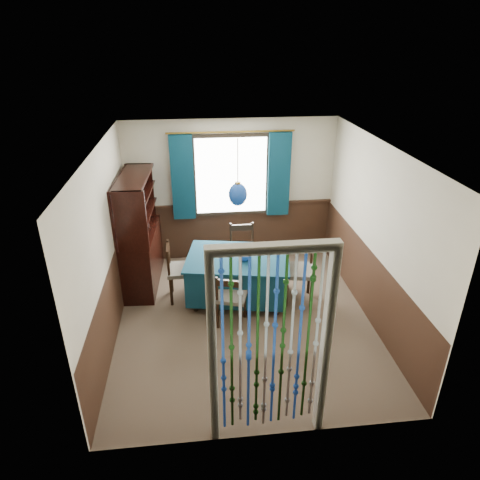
{
  "coord_description": "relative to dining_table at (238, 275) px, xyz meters",
  "views": [
    {
      "loc": [
        -0.63,
        -5.04,
        3.75
      ],
      "look_at": [
        -0.02,
        0.42,
        1.07
      ],
      "focal_mm": 32.0,
      "sensor_mm": 36.0,
      "label": 1
    }
  ],
  "objects": [
    {
      "name": "pendant_lamp",
      "position": [
        -0.0,
        -0.0,
        1.3
      ],
      "size": [
        0.26,
        0.26,
        0.94
      ],
      "color": "olive",
      "rests_on": "ceiling"
    },
    {
      "name": "sideboard",
      "position": [
        -1.5,
        0.66,
        0.2
      ],
      "size": [
        0.56,
        1.42,
        1.83
      ],
      "rotation": [
        0.0,
        0.0,
        -0.05
      ],
      "color": "black",
      "rests_on": "floor"
    },
    {
      "name": "wainscot_front",
      "position": [
        0.04,
        -2.53,
        0.07
      ],
      "size": [
        3.6,
        0.0,
        3.6
      ],
      "primitive_type": "plane",
      "rotation": [
        -1.57,
        0.0,
        0.0
      ],
      "color": "#362014",
      "rests_on": "ground"
    },
    {
      "name": "vase_sideboard",
      "position": [
        -1.44,
        1.04,
        0.57
      ],
      "size": [
        0.19,
        0.19,
        0.17
      ],
      "primitive_type": "imported",
      "rotation": [
        0.0,
        0.0,
        -0.18
      ],
      "color": "beige",
      "rests_on": "sideboard"
    },
    {
      "name": "wainscot_right",
      "position": [
        1.82,
        -0.54,
        0.07
      ],
      "size": [
        0.0,
        4.0,
        4.0
      ],
      "primitive_type": "plane",
      "rotation": [
        1.57,
        0.0,
        -1.57
      ],
      "color": "#362014",
      "rests_on": "ground"
    },
    {
      "name": "chair_right",
      "position": [
        0.95,
        -0.14,
        0.08
      ],
      "size": [
        0.52,
        0.53,
        0.95
      ],
      "rotation": [
        0.0,
        0.0,
        1.41
      ],
      "color": "black",
      "rests_on": "floor"
    },
    {
      "name": "ceiling",
      "position": [
        0.04,
        -0.54,
        2.07
      ],
      "size": [
        4.0,
        4.0,
        0.0
      ],
      "primitive_type": "plane",
      "rotation": [
        3.14,
        0.0,
        0.0
      ],
      "color": "silver",
      "rests_on": "ground"
    },
    {
      "name": "wainscot_back",
      "position": [
        0.04,
        1.44,
        0.07
      ],
      "size": [
        3.6,
        0.0,
        3.6
      ],
      "primitive_type": "plane",
      "rotation": [
        1.57,
        0.0,
        0.0
      ],
      "color": "#362014",
      "rests_on": "ground"
    },
    {
      "name": "wainscot_left",
      "position": [
        -1.75,
        -0.54,
        0.07
      ],
      "size": [
        0.0,
        4.0,
        4.0
      ],
      "primitive_type": "plane",
      "rotation": [
        1.57,
        0.0,
        1.57
      ],
      "color": "#362014",
      "rests_on": "ground"
    },
    {
      "name": "dining_table",
      "position": [
        0.0,
        0.0,
        0.0
      ],
      "size": [
        1.69,
        1.31,
        0.73
      ],
      "rotation": [
        0.0,
        0.0,
        -0.18
      ],
      "color": "#0D3243",
      "rests_on": "floor"
    },
    {
      "name": "wall_front",
      "position": [
        0.04,
        -2.54,
        0.82
      ],
      "size": [
        3.6,
        0.0,
        3.6
      ],
      "primitive_type": "plane",
      "rotation": [
        -1.57,
        0.0,
        0.0
      ],
      "color": "beige",
      "rests_on": "ground"
    },
    {
      "name": "chair_left",
      "position": [
        -0.88,
        0.13,
        0.06
      ],
      "size": [
        0.45,
        0.47,
        0.92
      ],
      "rotation": [
        0.0,
        0.0,
        -1.55
      ],
      "color": "black",
      "rests_on": "floor"
    },
    {
      "name": "vase_table",
      "position": [
        0.09,
        -0.09,
        0.39
      ],
      "size": [
        0.21,
        0.21,
        0.18
      ],
      "primitive_type": "imported",
      "rotation": [
        0.0,
        0.0,
        0.31
      ],
      "color": "#163F97",
      "rests_on": "dining_table"
    },
    {
      "name": "window",
      "position": [
        0.04,
        1.41,
        1.12
      ],
      "size": [
        1.32,
        0.12,
        1.42
      ],
      "primitive_type": "cube",
      "color": "black",
      "rests_on": "wall_back"
    },
    {
      "name": "doorway",
      "position": [
        0.04,
        -2.48,
        0.62
      ],
      "size": [
        1.16,
        0.12,
        2.18
      ],
      "primitive_type": null,
      "color": "silver",
      "rests_on": "ground"
    },
    {
      "name": "chair_far",
      "position": [
        0.16,
        0.72,
        0.05
      ],
      "size": [
        0.45,
        0.43,
        0.9
      ],
      "rotation": [
        0.0,
        0.0,
        3.13
      ],
      "color": "black",
      "rests_on": "floor"
    },
    {
      "name": "bowl_shelf",
      "position": [
        -1.44,
        0.44,
        0.85
      ],
      "size": [
        0.25,
        0.25,
        0.05
      ],
      "primitive_type": "imported",
      "rotation": [
        0.0,
        0.0,
        -0.26
      ],
      "color": "beige",
      "rests_on": "sideboard"
    },
    {
      "name": "wall_right",
      "position": [
        1.84,
        -0.54,
        0.82
      ],
      "size": [
        0.0,
        4.0,
        4.0
      ],
      "primitive_type": "plane",
      "rotation": [
        1.57,
        0.0,
        -1.57
      ],
      "color": "beige",
      "rests_on": "ground"
    },
    {
      "name": "wall_left",
      "position": [
        -1.76,
        -0.54,
        0.82
      ],
      "size": [
        0.0,
        4.0,
        4.0
      ],
      "primitive_type": "plane",
      "rotation": [
        1.57,
        0.0,
        1.57
      ],
      "color": "beige",
      "rests_on": "ground"
    },
    {
      "name": "chair_near",
      "position": [
        -0.17,
        -0.63,
        0.02
      ],
      "size": [
        0.5,
        0.49,
        0.83
      ],
      "rotation": [
        0.0,
        0.0,
        -0.29
      ],
      "color": "black",
      "rests_on": "floor"
    },
    {
      "name": "wall_back",
      "position": [
        0.04,
        1.46,
        0.82
      ],
      "size": [
        3.6,
        0.0,
        3.6
      ],
      "primitive_type": "plane",
      "rotation": [
        1.57,
        0.0,
        0.0
      ],
      "color": "beige",
      "rests_on": "ground"
    },
    {
      "name": "floor",
      "position": [
        0.04,
        -0.54,
        -0.43
      ],
      "size": [
        4.0,
        4.0,
        0.0
      ],
      "primitive_type": "plane",
      "color": "brown",
      "rests_on": "ground"
    }
  ]
}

